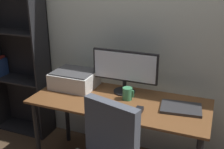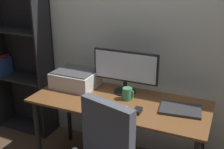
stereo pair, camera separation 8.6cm
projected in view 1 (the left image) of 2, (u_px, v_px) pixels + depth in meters
The scene contains 9 objects.
back_wall at pixel (138, 26), 2.59m from camera, with size 6.40×0.10×2.60m, color beige.
desk at pixel (119, 110), 2.39m from camera, with size 1.52×0.65×0.74m.
monitor at pixel (125, 69), 2.45m from camera, with size 0.60×0.20×0.39m.
keyboard at pixel (109, 107), 2.23m from camera, with size 0.29×0.11×0.02m, color silver.
mouse at pixel (139, 110), 2.16m from camera, with size 0.06×0.10×0.03m, color black.
coffee_mug at pixel (127, 94), 2.36m from camera, with size 0.10×0.08×0.11m.
laptop at pixel (181, 108), 2.21m from camera, with size 0.32×0.23×0.02m, color #2D2D30.
printer at pixel (75, 79), 2.62m from camera, with size 0.40×0.34×0.16m.
bookshelf at pixel (18, 56), 3.05m from camera, with size 0.69×0.28×1.82m.
Camera 1 is at (0.74, -2.00, 1.78)m, focal length 44.07 mm.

